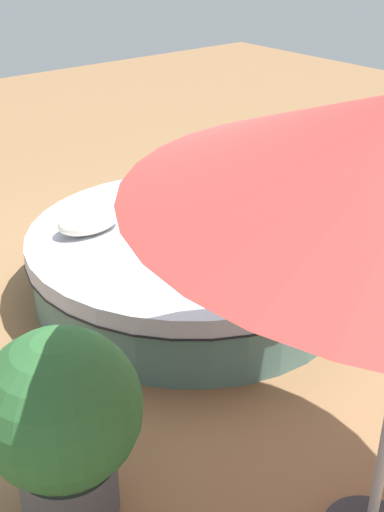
% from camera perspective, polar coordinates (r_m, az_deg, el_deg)
% --- Properties ---
extents(ground_plane, '(16.00, 16.00, 0.00)m').
position_cam_1_polar(ground_plane, '(5.22, -0.00, -3.13)').
color(ground_plane, olive).
extents(round_bed, '(2.49, 2.49, 0.54)m').
position_cam_1_polar(round_bed, '(5.08, -0.00, -0.47)').
color(round_bed, '#4C726B').
rests_on(round_bed, ground_plane).
extents(throw_pillow_0, '(0.52, 0.35, 0.18)m').
position_cam_1_polar(throw_pillow_0, '(5.60, 1.24, 6.25)').
color(throw_pillow_0, beige).
rests_on(throw_pillow_0, round_bed).
extents(throw_pillow_1, '(0.52, 0.29, 0.20)m').
position_cam_1_polar(throw_pillow_1, '(4.96, -8.80, 3.10)').
color(throw_pillow_1, silver).
rests_on(throw_pillow_1, round_bed).
extents(planter, '(0.77, 0.77, 1.02)m').
position_cam_1_polar(planter, '(3.22, -11.15, -13.65)').
color(planter, '#4C4C51').
rests_on(planter, ground_plane).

